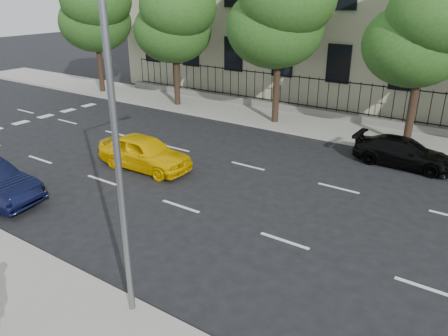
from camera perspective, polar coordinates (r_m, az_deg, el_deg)
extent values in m
plane|color=black|center=(13.69, -12.40, -8.91)|extent=(120.00, 120.00, 0.00)
cube|color=gray|center=(11.82, -26.96, -16.27)|extent=(60.00, 4.00, 0.15)
cube|color=gray|center=(24.52, 11.67, 5.52)|extent=(60.00, 4.00, 0.15)
cube|color=slate|center=(25.98, 13.20, 6.96)|extent=(30.00, 0.50, 0.40)
cube|color=black|center=(25.90, 13.26, 7.60)|extent=(28.80, 0.05, 0.05)
cube|color=black|center=(25.56, 13.58, 11.07)|extent=(28.80, 0.05, 0.05)
cylinder|color=slate|center=(8.84, -13.89, 2.99)|extent=(0.14, 0.14, 8.00)
cylinder|color=#382619|center=(32.93, -15.82, 12.34)|extent=(0.36, 0.36, 3.15)
ellipsoid|color=#23521B|center=(33.07, -16.48, 17.81)|extent=(4.94, 4.94, 4.06)
ellipsoid|color=#23521B|center=(32.00, -16.38, 20.28)|extent=(4.68, 4.68, 3.85)
cylinder|color=#382619|center=(28.06, -6.19, 11.24)|extent=(0.36, 0.36, 2.97)
ellipsoid|color=#23521B|center=(28.13, -6.70, 17.40)|extent=(4.75, 4.75, 3.90)
ellipsoid|color=#23521B|center=(27.09, -6.02, 20.16)|extent=(4.50, 4.50, 3.70)
cylinder|color=#382619|center=(24.19, 6.82, 9.85)|extent=(0.36, 0.36, 3.32)
ellipsoid|color=#23521B|center=(24.16, 6.66, 17.73)|extent=(5.13, 5.13, 4.21)
cylinder|color=#382619|center=(22.01, 23.25, 6.62)|extent=(0.36, 0.36, 3.08)
ellipsoid|color=#23521B|center=(21.86, 23.59, 14.50)|extent=(4.56, 4.56, 3.74)
ellipsoid|color=#23521B|center=(21.11, 26.34, 17.49)|extent=(4.32, 4.32, 3.55)
imported|color=#FFC900|center=(18.39, -10.35, 2.03)|extent=(4.22, 1.80, 1.42)
imported|color=black|center=(19.92, 22.37, 1.91)|extent=(4.14, 1.74, 1.19)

